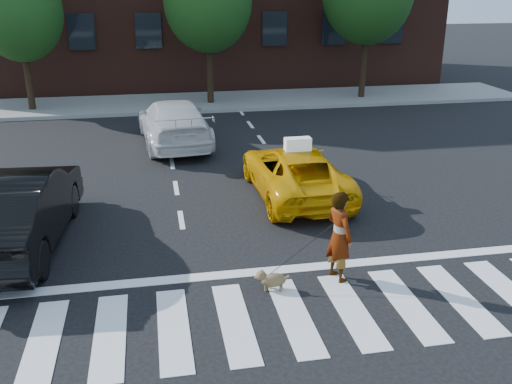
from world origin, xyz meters
TOP-DOWN VIEW (x-y plane):
  - ground at (0.00, 0.00)m, footprint 120.00×120.00m
  - crosswalk at (0.00, 0.00)m, footprint 13.00×2.40m
  - stop_line at (0.00, 1.60)m, footprint 12.00×0.30m
  - sidewalk_far at (0.00, 17.50)m, footprint 30.00×4.00m
  - tree_left at (-6.97, 17.00)m, footprint 3.39×3.38m
  - taxi at (1.40, 5.52)m, footprint 2.20×4.60m
  - black_sedan at (-5.00, 3.70)m, footprint 2.15×5.23m
  - white_suv at (-1.40, 11.00)m, footprint 2.53×5.34m
  - woman at (1.10, 1.10)m, footprint 0.60×0.73m
  - dog at (-0.21, 0.91)m, footprint 0.63×0.39m
  - taxi_sign at (1.40, 5.32)m, footprint 0.66×0.29m

SIDE VIEW (x-z plane):
  - ground at x=0.00m, z-range 0.00..0.00m
  - crosswalk at x=0.00m, z-range 0.00..0.01m
  - stop_line at x=0.00m, z-range 0.00..0.01m
  - sidewalk_far at x=0.00m, z-range 0.00..0.15m
  - dog at x=-0.21m, z-range 0.03..0.40m
  - taxi at x=1.40m, z-range 0.00..1.27m
  - white_suv at x=-1.40m, z-range 0.00..1.50m
  - black_sedan at x=-5.00m, z-range 0.00..1.68m
  - woman at x=1.10m, z-range 0.00..1.73m
  - taxi_sign at x=1.40m, z-range 1.27..1.59m
  - tree_left at x=-6.97m, z-range 1.19..7.69m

